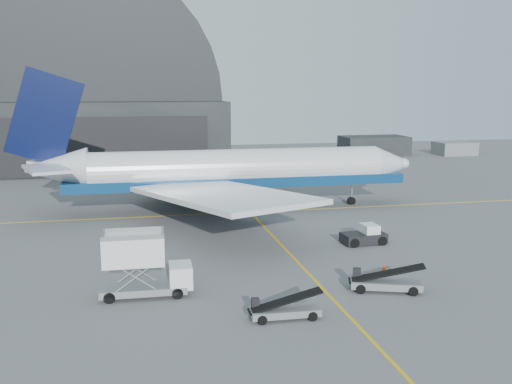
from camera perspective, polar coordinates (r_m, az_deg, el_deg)
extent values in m
plane|color=#565659|center=(47.73, 4.19, -7.03)|extent=(200.00, 200.00, 0.00)
cube|color=gold|center=(66.53, -0.60, -2.01)|extent=(80.00, 0.25, 0.02)
cube|color=gold|center=(45.90, 4.89, -7.74)|extent=(0.25, 40.00, 0.02)
cube|color=black|center=(109.42, -16.85, 5.57)|extent=(50.00, 28.00, 12.00)
cube|color=black|center=(95.51, -17.50, 4.31)|extent=(42.00, 0.40, 9.50)
cube|color=black|center=(127.19, 11.67, 3.69)|extent=(14.00, 8.00, 4.00)
cube|color=gray|center=(131.47, 19.19, 3.54)|extent=(8.00, 6.00, 2.80)
cylinder|color=white|center=(67.22, -1.75, 2.38)|extent=(34.17, 4.56, 4.56)
cone|color=white|center=(73.07, 13.23, 2.75)|extent=(4.18, 4.56, 4.56)
sphere|color=white|center=(73.90, 14.57, 2.77)|extent=(1.33, 1.33, 1.33)
cone|color=white|center=(66.65, -19.30, 2.23)|extent=(6.65, 4.56, 4.56)
cube|color=black|center=(72.53, 12.43, 3.18)|extent=(2.47, 2.09, 0.66)
cube|color=navy|center=(67.44, -1.74, 1.14)|extent=(39.87, 4.60, 1.14)
cube|color=white|center=(55.67, -3.50, -0.29)|extent=(17.51, 23.28, 1.39)
cube|color=white|center=(78.00, -5.99, 2.73)|extent=(17.51, 23.28, 1.39)
cube|color=white|center=(62.45, -20.25, 2.19)|extent=(5.81, 7.94, 0.33)
cube|color=white|center=(70.84, -19.29, 3.14)|extent=(5.81, 7.94, 0.33)
cube|color=#070E34|center=(66.28, -20.41, 6.99)|extent=(8.80, 0.47, 10.94)
cylinder|color=gray|center=(60.09, -1.34, -0.95)|extent=(4.94, 2.56, 2.56)
cylinder|color=gray|center=(74.84, -3.49, 1.27)|extent=(4.94, 2.56, 2.56)
cylinder|color=#A5A5AA|center=(71.68, 9.54, -0.18)|extent=(0.27, 0.27, 2.66)
cylinder|color=black|center=(71.85, 9.52, -0.89)|extent=(1.04, 0.33, 1.04)
cylinder|color=black|center=(64.73, -2.90, -1.91)|extent=(1.23, 0.43, 1.23)
cylinder|color=black|center=(70.61, -3.69, -0.88)|extent=(1.23, 0.43, 1.23)
cube|color=gray|center=(40.87, -11.16, -9.42)|extent=(5.97, 2.51, 0.49)
cube|color=silver|center=(40.64, -7.55, -8.25)|extent=(1.63, 2.30, 1.58)
cube|color=black|center=(40.61, -6.51, -7.88)|extent=(0.13, 1.87, 0.89)
cube|color=silver|center=(40.03, -12.15, -5.66)|extent=(4.20, 2.56, 1.97)
cylinder|color=black|center=(39.97, -7.86, -10.01)|extent=(0.80, 0.32, 0.79)
cylinder|color=black|center=(41.91, -8.00, -9.03)|extent=(0.80, 0.32, 0.79)
cylinder|color=black|center=(40.05, -14.45, -10.20)|extent=(0.80, 0.32, 0.79)
cylinder|color=black|center=(41.99, -14.27, -9.22)|extent=(0.80, 0.32, 0.79)
cube|color=black|center=(54.00, 10.69, -4.52)|extent=(4.12, 2.46, 0.89)
cube|color=silver|center=(54.07, 11.28, -3.65)|extent=(1.51, 1.88, 0.89)
cylinder|color=black|center=(53.82, 12.49, -4.80)|extent=(0.92, 0.41, 0.89)
cylinder|color=black|center=(55.52, 11.51, -4.30)|extent=(0.92, 0.41, 0.89)
cylinder|color=black|center=(52.58, 9.80, -5.07)|extent=(0.92, 0.41, 0.89)
cylinder|color=black|center=(54.32, 8.89, -4.54)|extent=(0.92, 0.41, 0.89)
cube|color=gray|center=(36.50, 2.91, -11.85)|extent=(4.42, 1.60, 0.45)
cube|color=black|center=(36.24, 2.93, -10.82)|extent=(4.69, 1.11, 1.27)
cube|color=black|center=(36.46, -0.08, -11.01)|extent=(0.51, 0.41, 0.60)
cylinder|color=black|center=(36.32, 5.68, -12.26)|extent=(0.60, 0.26, 0.60)
cylinder|color=black|center=(37.56, 5.07, -11.46)|extent=(0.60, 0.26, 0.60)
cylinder|color=black|center=(35.61, 0.62, -12.68)|extent=(0.60, 0.26, 0.60)
cylinder|color=black|center=(36.87, 0.19, -11.85)|extent=(0.60, 0.26, 0.60)
cube|color=gray|center=(42.07, 12.86, -8.96)|extent=(5.23, 3.19, 0.51)
cube|color=black|center=(41.82, 12.90, -7.94)|extent=(5.35, 2.77, 1.44)
cube|color=black|center=(42.30, 10.05, -7.95)|extent=(0.68, 0.61, 0.67)
cylinder|color=black|center=(41.62, 15.46, -9.54)|extent=(0.73, 0.48, 0.67)
cylinder|color=black|center=(43.09, 15.15, -8.83)|extent=(0.73, 0.48, 0.67)
cylinder|color=black|center=(41.23, 10.44, -9.52)|extent=(0.73, 0.48, 0.67)
cylinder|color=black|center=(42.71, 10.31, -8.81)|extent=(0.73, 0.48, 0.67)
cube|color=red|center=(46.46, 12.67, -7.73)|extent=(0.40, 0.40, 0.03)
cone|color=red|center=(46.38, 12.68, -7.41)|extent=(0.40, 0.40, 0.57)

